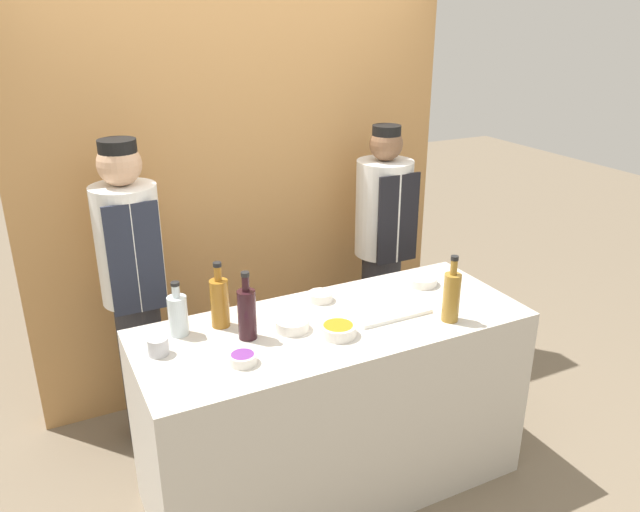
{
  "coord_description": "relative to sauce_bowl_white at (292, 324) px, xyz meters",
  "views": [
    {
      "loc": [
        -1.22,
        -2.28,
        2.3
      ],
      "look_at": [
        0.0,
        0.15,
        1.22
      ],
      "focal_mm": 35.0,
      "sensor_mm": 36.0,
      "label": 1
    }
  ],
  "objects": [
    {
      "name": "ground_plane",
      "position": [
        0.2,
        -0.02,
        -0.96
      ],
      "size": [
        14.0,
        14.0,
        0.0
      ],
      "primitive_type": "plane",
      "color": "#756651"
    },
    {
      "name": "cabinet_wall",
      "position": [
        0.2,
        1.19,
        0.24
      ],
      "size": [
        2.6,
        0.18,
        2.4
      ],
      "color": "#B7844C",
      "rests_on": "ground_plane"
    },
    {
      "name": "counter",
      "position": [
        0.2,
        -0.02,
        -0.5
      ],
      "size": [
        1.84,
        0.74,
        0.94
      ],
      "color": "beige",
      "rests_on": "ground_plane"
    },
    {
      "name": "sauce_bowl_white",
      "position": [
        0.0,
        0.0,
        0.0
      ],
      "size": [
        0.15,
        0.15,
        0.05
      ],
      "color": "white",
      "rests_on": "counter"
    },
    {
      "name": "sauce_bowl_brown",
      "position": [
        0.82,
        0.15,
        -0.0
      ],
      "size": [
        0.16,
        0.16,
        0.04
      ],
      "color": "white",
      "rests_on": "counter"
    },
    {
      "name": "sauce_bowl_yellow",
      "position": [
        0.25,
        0.21,
        -0.0
      ],
      "size": [
        0.12,
        0.12,
        0.04
      ],
      "color": "white",
      "rests_on": "counter"
    },
    {
      "name": "sauce_bowl_purple",
      "position": [
        -0.3,
        -0.17,
        -0.0
      ],
      "size": [
        0.12,
        0.12,
        0.04
      ],
      "color": "white",
      "rests_on": "counter"
    },
    {
      "name": "sauce_bowl_orange",
      "position": [
        0.16,
        -0.14,
        0.0
      ],
      "size": [
        0.16,
        0.16,
        0.05
      ],
      "color": "white",
      "rests_on": "counter"
    },
    {
      "name": "cutting_board",
      "position": [
        0.48,
        -0.05,
        -0.02
      ],
      "size": [
        0.38,
        0.2,
        0.02
      ],
      "color": "white",
      "rests_on": "counter"
    },
    {
      "name": "bottle_clear",
      "position": [
        -0.47,
        0.19,
        0.07
      ],
      "size": [
        0.09,
        0.09,
        0.25
      ],
      "color": "silver",
      "rests_on": "counter"
    },
    {
      "name": "bottle_amber",
      "position": [
        -0.28,
        0.18,
        0.1
      ],
      "size": [
        0.08,
        0.08,
        0.31
      ],
      "color": "#9E661E",
      "rests_on": "counter"
    },
    {
      "name": "bottle_vinegar",
      "position": [
        0.7,
        -0.24,
        0.1
      ],
      "size": [
        0.08,
        0.08,
        0.32
      ],
      "color": "olive",
      "rests_on": "counter"
    },
    {
      "name": "bottle_wine",
      "position": [
        -0.21,
        0.02,
        0.1
      ],
      "size": [
        0.08,
        0.08,
        0.32
      ],
      "color": "black",
      "rests_on": "counter"
    },
    {
      "name": "cup_steel",
      "position": [
        -0.59,
        0.06,
        0.01
      ],
      "size": [
        0.09,
        0.09,
        0.08
      ],
      "color": "#B7B7BC",
      "rests_on": "counter"
    },
    {
      "name": "chef_left",
      "position": [
        -0.56,
        0.77,
        -0.02
      ],
      "size": [
        0.33,
        0.33,
        1.72
      ],
      "color": "#28282D",
      "rests_on": "ground_plane"
    },
    {
      "name": "chef_right",
      "position": [
        0.96,
        0.77,
        -0.06
      ],
      "size": [
        0.34,
        0.34,
        1.66
      ],
      "color": "#28282D",
      "rests_on": "ground_plane"
    }
  ]
}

